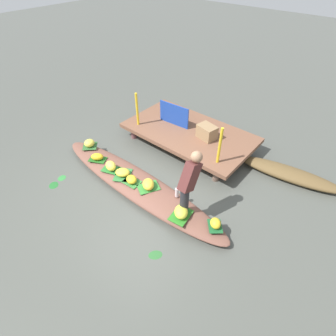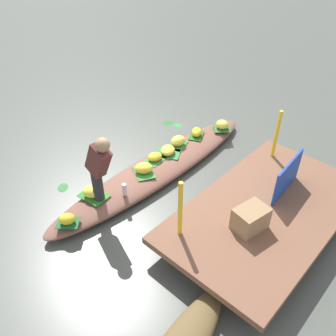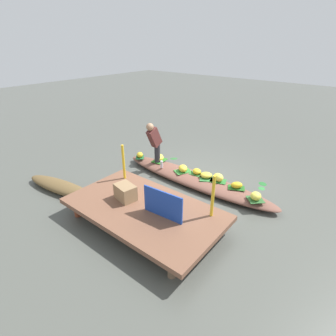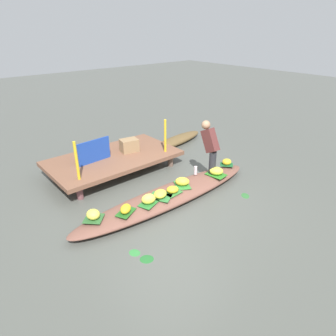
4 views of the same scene
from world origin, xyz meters
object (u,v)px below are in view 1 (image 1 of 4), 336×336
at_px(vendor_boat, 136,184).
at_px(vendor_person, 189,181).
at_px(produce_crate, 207,132).
at_px(banana_bunch_3, 89,143).
at_px(water_bottle, 177,193).
at_px(banana_bunch_1, 123,172).
at_px(moored_boat, 289,174).
at_px(banana_bunch_7, 97,157).
at_px(banana_bunch_5, 181,212).
at_px(banana_bunch_2, 148,184).
at_px(banana_bunch_6, 131,179).
at_px(banana_bunch_0, 215,223).
at_px(banana_bunch_4, 111,166).
at_px(market_banner, 174,115).

bearing_deg(vendor_boat, vendor_person, 4.76).
xyz_separation_m(vendor_boat, produce_crate, (0.36, 2.04, 0.44)).
bearing_deg(banana_bunch_3, vendor_boat, -4.16).
bearing_deg(water_bottle, banana_bunch_1, -168.39).
relative_size(moored_boat, banana_bunch_7, 8.06).
xyz_separation_m(moored_boat, banana_bunch_5, (-1.05, -2.53, 0.22)).
distance_m(moored_boat, banana_bunch_5, 2.75).
xyz_separation_m(vendor_boat, banana_bunch_5, (1.29, -0.13, 0.22)).
distance_m(banana_bunch_3, banana_bunch_7, 0.59).
bearing_deg(banana_bunch_5, banana_bunch_2, 171.55).
relative_size(vendor_boat, banana_bunch_6, 17.99).
relative_size(banana_bunch_3, banana_bunch_5, 0.80).
relative_size(banana_bunch_5, produce_crate, 0.71).
distance_m(banana_bunch_0, water_bottle, 0.97).
height_order(banana_bunch_5, banana_bunch_7, banana_bunch_5).
bearing_deg(vendor_person, produce_crate, 114.92).
height_order(moored_boat, banana_bunch_5, banana_bunch_5).
distance_m(water_bottle, produce_crate, 1.96).
bearing_deg(produce_crate, banana_bunch_0, -52.30).
relative_size(vendor_boat, banana_bunch_5, 14.55).
relative_size(vendor_boat, produce_crate, 10.32).
distance_m(vendor_boat, banana_bunch_5, 1.32).
xyz_separation_m(banana_bunch_5, produce_crate, (-0.93, 2.18, 0.22)).
bearing_deg(banana_bunch_3, banana_bunch_2, -3.28).
height_order(banana_bunch_6, water_bottle, water_bottle).
bearing_deg(banana_bunch_3, produce_crate, 42.98).
distance_m(banana_bunch_4, produce_crate, 2.39).
height_order(banana_bunch_0, banana_bunch_1, banana_bunch_0).
xyz_separation_m(banana_bunch_7, vendor_person, (2.42, 0.17, 0.61)).
bearing_deg(banana_bunch_0, produce_crate, 127.70).
height_order(banana_bunch_0, produce_crate, produce_crate).
height_order(banana_bunch_7, market_banner, market_banner).
distance_m(banana_bunch_2, banana_bunch_4, 1.00).
relative_size(banana_bunch_0, produce_crate, 0.51).
distance_m(banana_bunch_2, banana_bunch_7, 1.51).
bearing_deg(produce_crate, market_banner, -178.94).
distance_m(vendor_boat, banana_bunch_7, 1.17).
distance_m(moored_boat, banana_bunch_4, 3.91).
xyz_separation_m(moored_boat, banana_bunch_4, (-2.99, -2.51, 0.22)).
bearing_deg(banana_bunch_1, banana_bunch_0, 3.35).
relative_size(moored_boat, banana_bunch_0, 9.93).
height_order(banana_bunch_4, banana_bunch_5, banana_bunch_4).
bearing_deg(banana_bunch_1, water_bottle, 11.61).
relative_size(banana_bunch_2, banana_bunch_7, 1.10).
bearing_deg(banana_bunch_6, water_bottle, 16.71).
relative_size(vendor_boat, banana_bunch_7, 16.55).
xyz_separation_m(banana_bunch_3, water_bottle, (2.64, 0.06, 0.01)).
xyz_separation_m(vendor_person, market_banner, (-1.91, 1.94, -0.26)).
distance_m(banana_bunch_1, banana_bunch_6, 0.30).
xyz_separation_m(vendor_boat, banana_bunch_4, (-0.64, -0.11, 0.22)).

